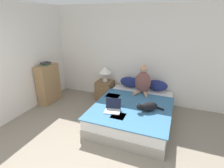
# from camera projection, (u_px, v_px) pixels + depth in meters

# --- Properties ---
(wall_back) EXTENTS (5.26, 0.05, 2.55)m
(wall_back) POSITION_uv_depth(u_px,v_px,m) (129.00, 55.00, 4.69)
(wall_back) COLOR silver
(wall_back) RESTS_ON ground_plane
(wall_side) EXTENTS (0.05, 4.34, 2.55)m
(wall_side) POSITION_uv_depth(u_px,v_px,m) (16.00, 62.00, 3.94)
(wall_side) COLOR silver
(wall_side) RESTS_ON ground_plane
(bed) EXTENTS (1.62, 2.06, 0.43)m
(bed) POSITION_uv_depth(u_px,v_px,m) (134.00, 112.00, 3.94)
(bed) COLOR #9E998E
(bed) RESTS_ON ground_plane
(pillow_near) EXTENTS (0.55, 0.20, 0.29)m
(pillow_near) POSITION_uv_depth(u_px,v_px,m) (130.00, 82.00, 4.72)
(pillow_near) COLOR navy
(pillow_near) RESTS_ON bed
(pillow_far) EXTENTS (0.55, 0.20, 0.29)m
(pillow_far) POSITION_uv_depth(u_px,v_px,m) (157.00, 86.00, 4.48)
(pillow_far) COLOR navy
(pillow_far) RESTS_ON bed
(person_sitting) EXTENTS (0.39, 0.38, 0.73)m
(person_sitting) POSITION_uv_depth(u_px,v_px,m) (143.00, 81.00, 4.30)
(person_sitting) COLOR brown
(person_sitting) RESTS_ON bed
(cat_tabby) EXTENTS (0.52, 0.39, 0.19)m
(cat_tabby) POSITION_uv_depth(u_px,v_px,m) (148.00, 107.00, 3.51)
(cat_tabby) COLOR black
(cat_tabby) RESTS_ON bed
(laptop_open) EXTENTS (0.36, 0.32, 0.23)m
(laptop_open) POSITION_uv_depth(u_px,v_px,m) (113.00, 108.00, 3.54)
(laptop_open) COLOR #B7B7BC
(laptop_open) RESTS_ON bed
(nightstand) EXTENTS (0.44, 0.45, 0.54)m
(nightstand) POSITION_uv_depth(u_px,v_px,m) (105.00, 90.00, 4.99)
(nightstand) COLOR brown
(nightstand) RESTS_ON ground_plane
(table_lamp) EXTENTS (0.34, 0.34, 0.42)m
(table_lamp) POSITION_uv_depth(u_px,v_px,m) (105.00, 71.00, 4.79)
(table_lamp) COLOR beige
(table_lamp) RESTS_ON nightstand
(bookshelf) EXTENTS (0.29, 0.64, 1.05)m
(bookshelf) POSITION_uv_depth(u_px,v_px,m) (48.00, 84.00, 4.75)
(bookshelf) COLOR #99754C
(bookshelf) RESTS_ON ground_plane
(book_stack_top) EXTENTS (0.20, 0.24, 0.08)m
(book_stack_top) POSITION_uv_depth(u_px,v_px,m) (46.00, 64.00, 4.54)
(book_stack_top) COLOR #3D7A51
(book_stack_top) RESTS_ON bookshelf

